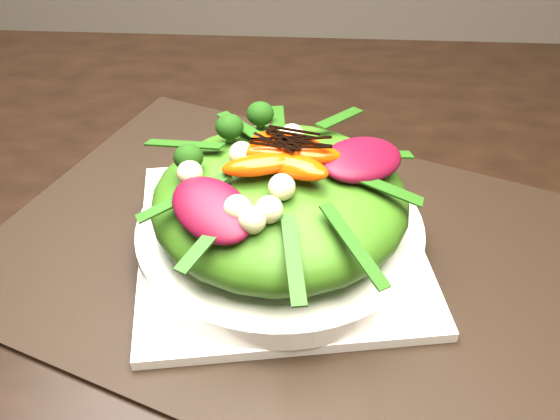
# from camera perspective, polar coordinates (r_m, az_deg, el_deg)

# --- Properties ---
(dining_table) EXTENTS (1.60, 0.90, 0.75)m
(dining_table) POSITION_cam_1_polar(r_m,az_deg,el_deg) (0.64, -12.35, -3.56)
(dining_table) COLOR black
(dining_table) RESTS_ON floor
(placemat) EXTENTS (0.61, 0.54, 0.00)m
(placemat) POSITION_cam_1_polar(r_m,az_deg,el_deg) (0.59, 0.00, -3.40)
(placemat) COLOR black
(placemat) RESTS_ON dining_table
(plate_base) EXTENTS (0.29, 0.29, 0.01)m
(plate_base) POSITION_cam_1_polar(r_m,az_deg,el_deg) (0.59, 0.00, -2.91)
(plate_base) COLOR white
(plate_base) RESTS_ON placemat
(salad_bowl) EXTENTS (0.31, 0.31, 0.02)m
(salad_bowl) POSITION_cam_1_polar(r_m,az_deg,el_deg) (0.58, 0.00, -1.87)
(salad_bowl) COLOR silver
(salad_bowl) RESTS_ON plate_base
(lettuce_mound) EXTENTS (0.23, 0.23, 0.07)m
(lettuce_mound) POSITION_cam_1_polar(r_m,az_deg,el_deg) (0.56, -0.00, 0.83)
(lettuce_mound) COLOR #346112
(lettuce_mound) RESTS_ON salad_bowl
(radicchio_leaf) EXTENTS (0.09, 0.09, 0.02)m
(radicchio_leaf) POSITION_cam_1_polar(r_m,az_deg,el_deg) (0.54, 7.14, 4.38)
(radicchio_leaf) COLOR #4A0718
(radicchio_leaf) RESTS_ON lettuce_mound
(orange_segment) EXTENTS (0.06, 0.03, 0.02)m
(orange_segment) POSITION_cam_1_polar(r_m,az_deg,el_deg) (0.55, -2.20, 5.57)
(orange_segment) COLOR red
(orange_segment) RESTS_ON lettuce_mound
(broccoli_floret) EXTENTS (0.04, 0.04, 0.03)m
(broccoli_floret) POSITION_cam_1_polar(r_m,az_deg,el_deg) (0.57, -5.99, 7.02)
(broccoli_floret) COLOR #163509
(broccoli_floret) RESTS_ON lettuce_mound
(macadamia_nut) EXTENTS (0.03, 0.03, 0.02)m
(macadamia_nut) POSITION_cam_1_polar(r_m,az_deg,el_deg) (0.50, 1.58, 2.09)
(macadamia_nut) COLOR #BFBA87
(macadamia_nut) RESTS_ON lettuce_mound
(balsamic_drizzle) EXTENTS (0.05, 0.01, 0.00)m
(balsamic_drizzle) POSITION_cam_1_polar(r_m,az_deg,el_deg) (0.54, -2.22, 6.33)
(balsamic_drizzle) COLOR black
(balsamic_drizzle) RESTS_ON orange_segment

